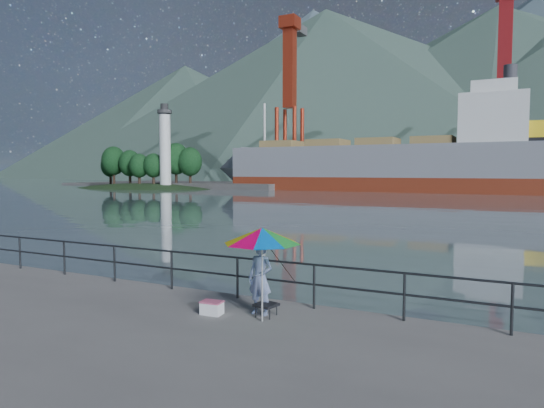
# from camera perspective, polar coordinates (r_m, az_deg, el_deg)

# --- Properties ---
(ground) EXTENTS (24.00, 11.00, 0.50)m
(ground) POSITION_cam_1_polar(r_m,az_deg,el_deg) (9.11, -27.94, -18.19)
(ground) COLOR slate
(ground) RESTS_ON ground
(harbor_water) EXTENTS (500.00, 280.00, 0.00)m
(harbor_water) POSITION_cam_1_polar(r_m,az_deg,el_deg) (138.55, 23.63, 2.37)
(harbor_water) COLOR slate
(harbor_water) RESTS_ON ground
(far_dock) EXTENTS (200.00, 40.00, 0.40)m
(far_dock) POSITION_cam_1_polar(r_m,az_deg,el_deg) (101.43, 28.22, 1.76)
(far_dock) COLOR #514F4C
(far_dock) RESTS_ON ground
(guardrail) EXTENTS (22.00, 0.06, 1.03)m
(guardrail) POSITION_cam_1_polar(r_m,az_deg,el_deg) (12.48, -8.07, -8.06)
(guardrail) COLOR #2D3033
(guardrail) RESTS_ON ground
(lighthouse_islet) EXTENTS (48.00, 26.40, 19.20)m
(lighthouse_islet) POSITION_cam_1_polar(r_m,az_deg,el_deg) (93.75, -14.87, 2.12)
(lighthouse_islet) COLOR #263F1E
(lighthouse_islet) RESTS_ON ground
(fisherman) EXTENTS (0.61, 0.43, 1.58)m
(fisherman) POSITION_cam_1_polar(r_m,az_deg,el_deg) (10.58, -1.39, -8.71)
(fisherman) COLOR navy
(fisherman) RESTS_ON ground
(beach_umbrella) EXTENTS (1.97, 1.97, 1.95)m
(beach_umbrella) POSITION_cam_1_polar(r_m,az_deg,el_deg) (9.90, -1.17, -3.76)
(beach_umbrella) COLOR white
(beach_umbrella) RESTS_ON ground
(folding_stool) EXTENTS (0.50, 0.50, 0.28)m
(folding_stool) POSITION_cam_1_polar(r_m,az_deg,el_deg) (10.58, -0.68, -12.31)
(folding_stool) COLOR black
(folding_stool) RESTS_ON ground
(cooler_bag) EXTENTS (0.47, 0.33, 0.26)m
(cooler_bag) POSITION_cam_1_polar(r_m,az_deg,el_deg) (10.81, -7.09, -12.09)
(cooler_bag) COLOR white
(cooler_bag) RESTS_ON ground
(fishing_rod) EXTENTS (0.10, 1.75, 1.23)m
(fishing_rod) POSITION_cam_1_polar(r_m,az_deg,el_deg) (11.68, 1.23, -11.50)
(fishing_rod) COLOR black
(fishing_rod) RESTS_ON ground
(bulk_carrier) EXTENTS (50.37, 8.72, 14.50)m
(bulk_carrier) POSITION_cam_1_polar(r_m,az_deg,el_deg) (79.34, 14.18, 4.62)
(bulk_carrier) COLOR maroon
(bulk_carrier) RESTS_ON ground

